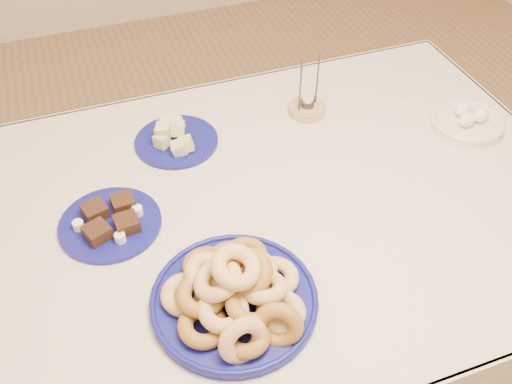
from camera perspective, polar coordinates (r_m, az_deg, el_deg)
The scene contains 7 objects.
ground at distance 2.00m, azimuth -0.51°, elevation -16.76°, with size 5.00×5.00×0.00m, color #967147.
dining_table at distance 1.47m, azimuth -0.67°, elevation -4.48°, with size 1.71×1.11×0.75m.
donut_platter at distance 1.18m, azimuth -2.07°, elevation -10.22°, with size 0.36×0.36×0.16m.
melon_plate at distance 1.57m, azimuth -8.19°, elevation 5.56°, with size 0.29×0.29×0.08m.
brownie_plate at distance 1.38m, azimuth -14.35°, elevation -2.89°, with size 0.29×0.29×0.04m.
candle_holder at distance 1.68m, azimuth 5.13°, elevation 8.39°, with size 0.14×0.14×0.18m.
egg_bowl at distance 1.72m, azimuth 20.37°, elevation 6.61°, with size 0.26×0.26×0.07m.
Camera 1 is at (-0.31, -0.92, 1.75)m, focal length 40.00 mm.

